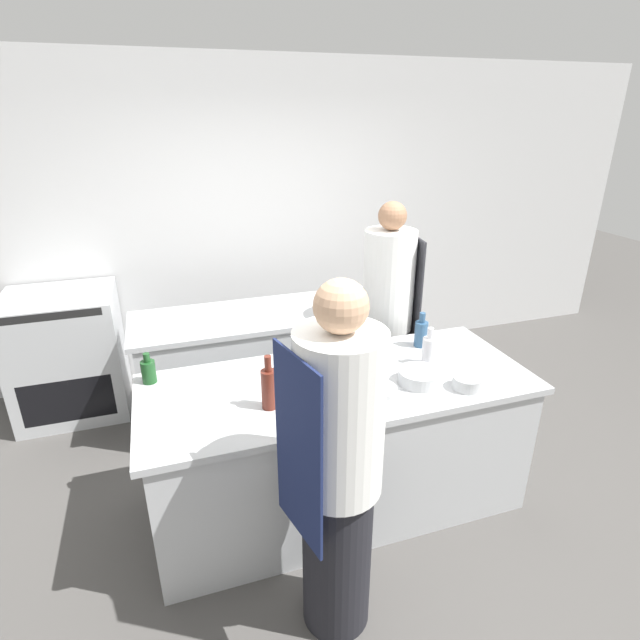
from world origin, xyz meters
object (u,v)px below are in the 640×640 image
Objects in this scene: bottle_vinegar at (149,371)px; bottle_wine at (421,333)px; bottle_olive_oil at (429,350)px; bowl_prep_small at (379,393)px; bowl_wooden_salad at (467,383)px; cup at (305,359)px; bowl_mixing_large at (419,377)px; chef_at_prep_near at (337,473)px; bowl_ceramic_blue at (336,353)px; bottle_cooking_oil at (269,387)px; oven_range at (68,354)px; chef_at_stove at (387,319)px.

bottle_vinegar is 0.78× the size of bottle_wine.
bottle_olive_oil is 1.24× the size of bowl_prep_small.
bowl_wooden_salad is 1.67× the size of cup.
bottle_wine is 0.51m from bowl_mixing_large.
bowl_prep_small is at bearing -53.59° from chef_at_prep_near.
bowl_ceramic_blue is at bearing 179.94° from bottle_wine.
bowl_ceramic_blue is (0.53, 0.42, -0.08)m from bottle_cooking_oil.
oven_range is at bearing 115.89° from bottle_vinegar.
chef_at_prep_near is 17.74× the size of cup.
bottle_olive_oil is (-0.08, -0.75, 0.10)m from chef_at_stove.
bottle_wine is 1.21× the size of bowl_prep_small.
chef_at_prep_near is 0.66m from bowl_prep_small.
oven_range reaches higher than bowl_prep_small.
chef_at_stove reaches higher than bowl_ceramic_blue.
bowl_mixing_large is at bearing -51.24° from bowl_ceramic_blue.
bowl_ceramic_blue is at bearing -40.87° from chef_at_stove.
chef_at_stove is at bearing 62.36° from bowl_prep_small.
bottle_olive_oil is at bearing 3.33° from chef_at_stove.
bottle_cooking_oil reaches higher than oven_range.
bowl_wooden_salad is at bearing -8.17° from bottle_cooking_oil.
bottle_olive_oil is 1.00× the size of bowl_mixing_large.
bowl_mixing_large is at bearing -35.65° from cup.
bottle_vinegar reaches higher than bowl_wooden_salad.
bowl_wooden_salad is (0.23, -0.14, -0.00)m from bowl_mixing_large.
bottle_wine is (0.08, 0.25, -0.00)m from bottle_olive_oil.
bottle_olive_oil is at bearing -61.91° from chef_at_prep_near.
bottle_olive_oil is at bearing -35.94° from oven_range.
bottle_vinegar is at bearing 169.38° from bottle_olive_oil.
bottle_vinegar is 1.11× the size of bowl_wooden_salad.
chef_at_stove reaches higher than bowl_prep_small.
chef_at_prep_near is 0.64m from bottle_cooking_oil.
bowl_wooden_salad is at bearing -79.15° from bottle_olive_oil.
bottle_cooking_oil reaches higher than cup.
oven_range is 0.58× the size of chef_at_prep_near.
chef_at_stove reaches higher than bottle_olive_oil.
bottle_olive_oil is 1.02× the size of bottle_wine.
bowl_prep_small and bowl_wooden_salad have the same top height.
bottle_vinegar is 1.57m from bowl_mixing_large.
bowl_ceramic_blue is at bearing 38.56° from bottle_cooking_oil.
bowl_wooden_salad is (0.53, -0.05, 0.00)m from bowl_prep_small.
bowl_wooden_salad is (0.06, -0.33, -0.06)m from bottle_olive_oil.
bowl_wooden_salad is 0.97m from cup.
bottle_wine is 2.39× the size of cup.
chef_at_stove reaches higher than cup.
bowl_prep_small is 0.57m from cup.
bottle_wine is at bearing -56.60° from chef_at_prep_near.
chef_at_stove is 1.16m from bowl_prep_small.
bottle_wine reaches higher than bowl_mixing_large.
cup is (-0.74, 0.22, -0.05)m from bottle_olive_oil.
bowl_ceramic_blue is (0.37, 1.03, 0.03)m from chef_at_prep_near.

